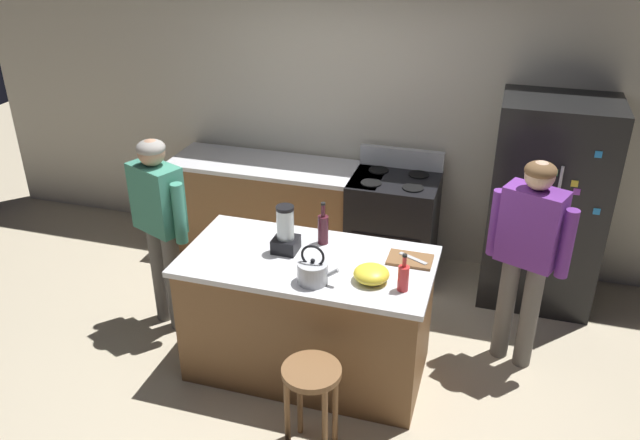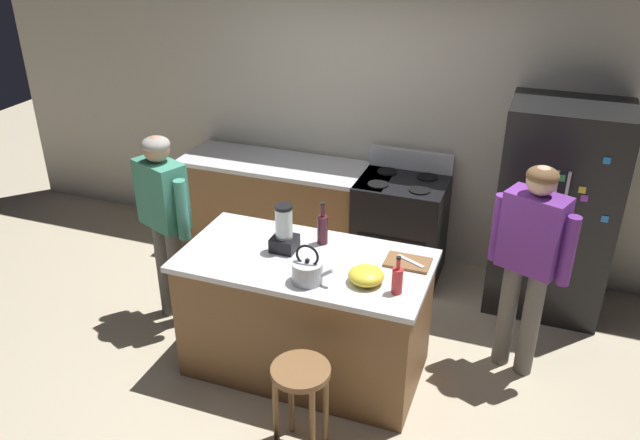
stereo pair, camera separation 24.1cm
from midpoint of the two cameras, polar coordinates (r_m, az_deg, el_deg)
ground_plane at (r=4.89m, az=0.20°, el=-12.92°), size 14.00×14.00×0.00m
back_wall at (r=5.90m, az=6.82°, el=9.15°), size 8.00×0.10×2.70m
kitchen_island at (r=4.60m, az=0.21°, el=-8.44°), size 1.72×0.88×0.93m
back_counter_run at (r=6.10m, az=-1.85°, el=1.00°), size 2.00×0.64×0.93m
refrigerator at (r=5.52m, az=21.42°, el=0.81°), size 0.90×0.73×1.75m
stove_range at (r=5.79m, az=8.34°, el=-0.69°), size 0.76×0.65×1.11m
person_by_island_left at (r=5.02m, az=-12.40°, el=0.59°), size 0.58×0.36×1.58m
person_by_sink_right at (r=4.61m, az=19.62°, el=-2.77°), size 0.58×0.35×1.60m
bar_stool at (r=3.96m, az=0.08°, el=-14.68°), size 0.36×0.36×0.64m
blender_appliance at (r=4.39m, az=-1.65°, el=-1.04°), size 0.17×0.17×0.34m
bottle_wine at (r=4.49m, az=1.76°, el=-0.78°), size 0.08×0.08×0.32m
bottle_soda at (r=3.99m, az=8.63°, el=-5.30°), size 0.07×0.07×0.26m
mixing_bowl at (r=4.09m, az=5.83°, el=-4.97°), size 0.23×0.23×0.10m
tea_kettle at (r=4.06m, az=0.59°, el=-4.59°), size 0.28×0.20×0.27m
cutting_board at (r=4.35m, az=9.40°, el=-3.76°), size 0.30×0.20×0.02m
chef_knife at (r=4.34m, az=9.67°, el=-3.66°), size 0.21×0.13×0.01m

